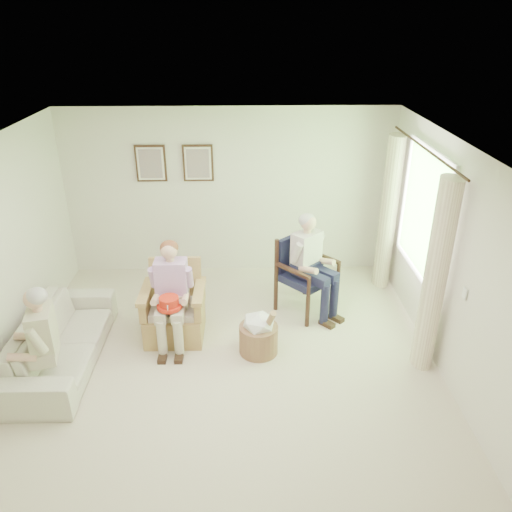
{
  "coord_description": "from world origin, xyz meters",
  "views": [
    {
      "loc": [
        0.23,
        -4.57,
        3.78
      ],
      "look_at": [
        0.37,
        1.04,
        1.05
      ],
      "focal_mm": 35.0,
      "sensor_mm": 36.0,
      "label": 1
    }
  ],
  "objects_px": {
    "person_wicker": "(171,288)",
    "person_sofa": "(38,339)",
    "wicker_armchair": "(175,314)",
    "sofa": "(62,340)",
    "hatbox": "(259,333)",
    "wood_armchair": "(307,270)",
    "red_hat": "(169,303)",
    "person_dark": "(309,259)"
  },
  "relations": [
    {
      "from": "person_wicker",
      "to": "person_sofa",
      "type": "bearing_deg",
      "value": -142.22
    },
    {
      "from": "wicker_armchair",
      "to": "sofa",
      "type": "bearing_deg",
      "value": -156.42
    },
    {
      "from": "sofa",
      "to": "hatbox",
      "type": "xyz_separation_m",
      "value": [
        2.34,
        0.13,
        -0.03
      ]
    },
    {
      "from": "wicker_armchair",
      "to": "wood_armchair",
      "type": "xyz_separation_m",
      "value": [
        1.76,
        0.65,
        0.27
      ]
    },
    {
      "from": "sofa",
      "to": "red_hat",
      "type": "bearing_deg",
      "value": -80.79
    },
    {
      "from": "person_dark",
      "to": "sofa",
      "type": "bearing_deg",
      "value": 156.03
    },
    {
      "from": "person_sofa",
      "to": "person_wicker",
      "type": "bearing_deg",
      "value": 114.79
    },
    {
      "from": "person_wicker",
      "to": "wicker_armchair",
      "type": "bearing_deg",
      "value": 90.44
    },
    {
      "from": "person_dark",
      "to": "red_hat",
      "type": "distance_m",
      "value": 1.95
    },
    {
      "from": "wicker_armchair",
      "to": "person_sofa",
      "type": "bearing_deg",
      "value": -138.72
    },
    {
      "from": "wood_armchair",
      "to": "sofa",
      "type": "height_order",
      "value": "wood_armchair"
    },
    {
      "from": "person_dark",
      "to": "person_sofa",
      "type": "distance_m",
      "value": 3.42
    },
    {
      "from": "wicker_armchair",
      "to": "person_dark",
      "type": "relative_size",
      "value": 0.68
    },
    {
      "from": "sofa",
      "to": "hatbox",
      "type": "height_order",
      "value": "hatbox"
    },
    {
      "from": "wood_armchair",
      "to": "sofa",
      "type": "xyz_separation_m",
      "value": [
        -3.03,
        -1.19,
        -0.28
      ]
    },
    {
      "from": "wicker_armchair",
      "to": "person_sofa",
      "type": "xyz_separation_m",
      "value": [
        -1.27,
        -1.1,
        0.41
      ]
    },
    {
      "from": "wood_armchair",
      "to": "person_dark",
      "type": "height_order",
      "value": "person_dark"
    },
    {
      "from": "wood_armchair",
      "to": "hatbox",
      "type": "relative_size",
      "value": 1.5
    },
    {
      "from": "wicker_armchair",
      "to": "hatbox",
      "type": "xyz_separation_m",
      "value": [
        1.07,
        -0.41,
        -0.03
      ]
    },
    {
      "from": "person_wicker",
      "to": "person_sofa",
      "type": "height_order",
      "value": "person_wicker"
    },
    {
      "from": "red_hat",
      "to": "wicker_armchair",
      "type": "bearing_deg",
      "value": 89.66
    },
    {
      "from": "hatbox",
      "to": "sofa",
      "type": "bearing_deg",
      "value": -176.85
    },
    {
      "from": "hatbox",
      "to": "red_hat",
      "type": "bearing_deg",
      "value": 175.88
    },
    {
      "from": "person_dark",
      "to": "hatbox",
      "type": "height_order",
      "value": "person_dark"
    },
    {
      "from": "wood_armchair",
      "to": "sofa",
      "type": "bearing_deg",
      "value": 158.92
    },
    {
      "from": "sofa",
      "to": "person_dark",
      "type": "bearing_deg",
      "value": -71.41
    },
    {
      "from": "red_hat",
      "to": "person_wicker",
      "type": "bearing_deg",
      "value": 89.46
    },
    {
      "from": "person_sofa",
      "to": "hatbox",
      "type": "bearing_deg",
      "value": 93.74
    },
    {
      "from": "person_wicker",
      "to": "red_hat",
      "type": "xyz_separation_m",
      "value": [
        -0.0,
        -0.21,
        -0.09
      ]
    },
    {
      "from": "sofa",
      "to": "hatbox",
      "type": "relative_size",
      "value": 2.94
    },
    {
      "from": "person_dark",
      "to": "wood_armchair",
      "type": "bearing_deg",
      "value": 47.44
    },
    {
      "from": "person_dark",
      "to": "person_sofa",
      "type": "height_order",
      "value": "person_dark"
    },
    {
      "from": "sofa",
      "to": "person_dark",
      "type": "distance_m",
      "value": 3.25
    },
    {
      "from": "person_sofa",
      "to": "red_hat",
      "type": "height_order",
      "value": "person_sofa"
    },
    {
      "from": "sofa",
      "to": "hatbox",
      "type": "distance_m",
      "value": 2.34
    },
    {
      "from": "person_wicker",
      "to": "person_dark",
      "type": "xyz_separation_m",
      "value": [
        1.76,
        0.61,
        0.08
      ]
    },
    {
      "from": "sofa",
      "to": "wood_armchair",
      "type": "bearing_deg",
      "value": -68.51
    },
    {
      "from": "sofa",
      "to": "person_sofa",
      "type": "relative_size",
      "value": 1.63
    },
    {
      "from": "person_wicker",
      "to": "hatbox",
      "type": "height_order",
      "value": "person_wicker"
    },
    {
      "from": "wood_armchair",
      "to": "person_sofa",
      "type": "distance_m",
      "value": 3.51
    },
    {
      "from": "person_wicker",
      "to": "hatbox",
      "type": "xyz_separation_m",
      "value": [
        1.07,
        -0.29,
        -0.49
      ]
    },
    {
      "from": "wicker_armchair",
      "to": "wood_armchair",
      "type": "bearing_deg",
      "value": 20.71
    }
  ]
}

